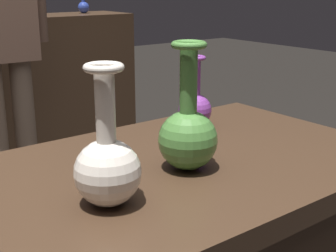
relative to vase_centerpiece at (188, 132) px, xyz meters
name	(u,v)px	position (x,y,z in m)	size (l,w,h in m)	color
vase_centerpiece	(188,132)	(0.00, 0.00, 0.00)	(0.13, 0.13, 0.28)	#477A38
vase_tall_behind	(195,106)	(0.22, 0.24, -0.02)	(0.09, 0.09, 0.20)	#7A388E
vase_left_accent	(107,164)	(-0.23, -0.05, 0.00)	(0.13, 0.13, 0.26)	silver
shelf_vase_far_right	(84,5)	(0.96, 2.27, 0.16)	(0.08, 0.08, 0.17)	#2D429E
visitor_center_back	(1,28)	(0.17, 1.62, 0.10)	(0.47, 0.20, 1.66)	#846B56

